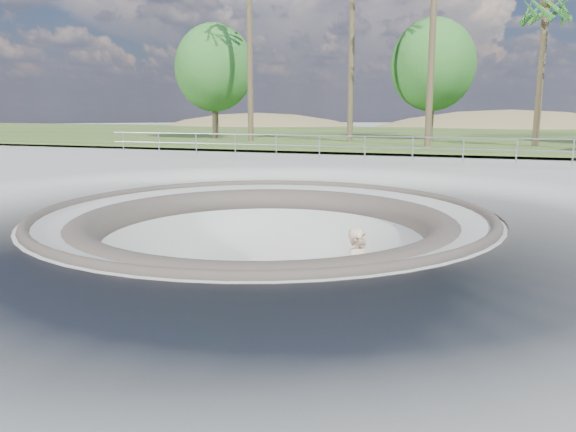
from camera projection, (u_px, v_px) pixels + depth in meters
The scene contains 10 objects.
ground at pixel (264, 212), 12.77m from camera, with size 180.00×180.00×0.00m, color #9C9D98.
skate_bowl at pixel (265, 289), 13.11m from camera, with size 14.00×14.00×4.10m.
grass_strip at pixel (418, 135), 44.38m from camera, with size 180.00×36.00×0.12m.
distant_hills at pixel (468, 189), 66.14m from camera, with size 103.20×45.00×28.60m.
safety_railing at pixel (365, 148), 23.81m from camera, with size 25.00×0.06×1.03m.
skateboard at pixel (358, 328), 10.83m from camera, with size 0.80×0.37×0.08m.
skater at pixel (359, 278), 10.64m from camera, with size 0.71×0.46×1.94m, color #D0AE86.
palm_d at pixel (546, 11), 29.63m from camera, with size 2.60×2.60×8.47m.
bushy_tree_left at pixel (214, 68), 38.57m from camera, with size 5.47×4.97×7.89m.
bushy_tree_mid at pixel (433, 65), 37.16m from camera, with size 5.57×5.07×8.04m.
Camera 1 is at (4.51, -11.73, 2.32)m, focal length 35.00 mm.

